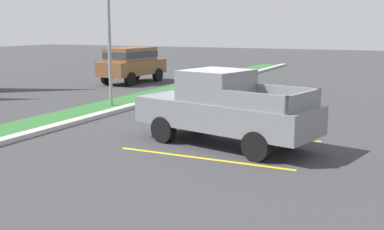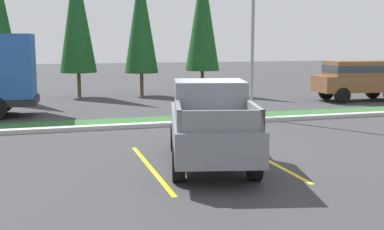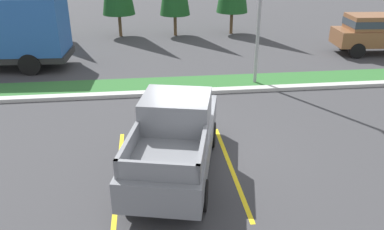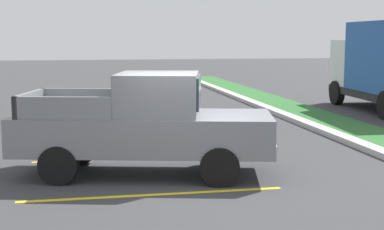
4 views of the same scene
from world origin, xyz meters
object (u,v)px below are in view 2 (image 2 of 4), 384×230
cypress_tree_left_inner (0,24)px  cypress_tree_center (77,14)px  cypress_tree_right_inner (141,19)px  pickup_truck_main (210,123)px  cypress_tree_rightmost (203,16)px  street_light (254,19)px  suv_distant (358,77)px

cypress_tree_left_inner → cypress_tree_center: bearing=13.2°
cypress_tree_right_inner → cypress_tree_left_inner: bearing=-174.3°
cypress_tree_left_inner → cypress_tree_center: 4.03m
pickup_truck_main → cypress_tree_left_inner: (-6.12, 15.37, 2.96)m
cypress_tree_left_inner → cypress_tree_rightmost: size_ratio=0.88×
pickup_truck_main → street_light: street_light is taller
cypress_tree_center → cypress_tree_rightmost: size_ratio=1.00×
suv_distant → cypress_tree_right_inner: bearing=151.9°
cypress_tree_left_inner → cypress_tree_rightmost: bearing=4.4°
pickup_truck_main → cypress_tree_center: cypress_tree_center is taller
street_light → pickup_truck_main: bearing=-121.8°
cypress_tree_right_inner → street_light: bearing=-74.3°
cypress_tree_center → cypress_tree_rightmost: cypress_tree_center is taller
street_light → cypress_tree_left_inner: street_light is taller
pickup_truck_main → cypress_tree_center: (-2.23, 16.28, 3.54)m
suv_distant → cypress_tree_left_inner: size_ratio=0.69×
pickup_truck_main → cypress_tree_center: bearing=97.8°
pickup_truck_main → cypress_tree_right_inner: cypress_tree_right_inner is taller
pickup_truck_main → suv_distant: size_ratio=1.17×
suv_distant → street_light: 9.16m
suv_distant → cypress_tree_left_inner: 18.71m
suv_distant → street_light: size_ratio=0.69×
cypress_tree_center → cypress_tree_left_inner: bearing=-166.8°
pickup_truck_main → cypress_tree_left_inner: cypress_tree_left_inner is taller
suv_distant → cypress_tree_rightmost: (-6.76, 5.71, 3.33)m
cypress_tree_left_inner → cypress_tree_center: size_ratio=0.88×
street_light → cypress_tree_center: 11.65m
pickup_truck_main → cypress_tree_rightmost: size_ratio=0.71×
suv_distant → cypress_tree_left_inner: (-17.85, 4.86, 2.77)m
cypress_tree_left_inner → cypress_tree_right_inner: (7.39, 0.74, 0.33)m
pickup_truck_main → cypress_tree_left_inner: size_ratio=0.81×
cypress_tree_left_inner → cypress_tree_right_inner: bearing=5.7°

